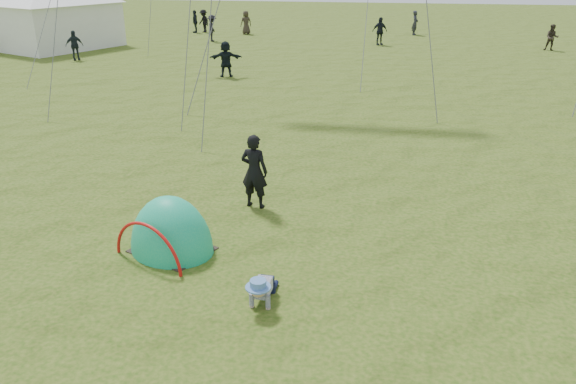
% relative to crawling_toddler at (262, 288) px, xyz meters
% --- Properties ---
extents(ground, '(140.00, 140.00, 0.00)m').
position_rel_crawling_toddler_xyz_m(ground, '(-0.95, 0.19, -0.29)').
color(ground, '#20430B').
extents(crawling_toddler, '(0.56, 0.78, 0.59)m').
position_rel_crawling_toddler_xyz_m(crawling_toddler, '(0.00, 0.00, 0.00)').
color(crawling_toddler, black).
rests_on(crawling_toddler, ground).
extents(popup_tent, '(2.19, 2.02, 2.28)m').
position_rel_crawling_toddler_xyz_m(popup_tent, '(-2.16, 1.50, -0.29)').
color(popup_tent, '#06A27A').
rests_on(popup_tent, ground).
extents(standing_adult, '(0.70, 0.52, 1.74)m').
position_rel_crawling_toddler_xyz_m(standing_adult, '(-1.03, 3.88, 0.58)').
color(standing_adult, black).
rests_on(standing_adult, ground).
extents(event_marquee, '(9.19, 9.19, 4.82)m').
position_rel_crawling_toddler_xyz_m(event_marquee, '(-19.83, 26.39, 2.12)').
color(event_marquee, white).
rests_on(event_marquee, ground).
extents(crowd_person_0, '(0.60, 0.74, 1.76)m').
position_rel_crawling_toddler_xyz_m(crowd_person_0, '(3.57, 36.87, 0.59)').
color(crowd_person_0, '#25262F').
rests_on(crowd_person_0, ground).
extents(crowd_person_1, '(0.90, 0.77, 1.59)m').
position_rel_crawling_toddler_xyz_m(crowd_person_1, '(11.75, 30.52, 0.50)').
color(crowd_person_1, '#332B23').
rests_on(crowd_person_1, ground).
extents(crowd_person_2, '(0.82, 1.07, 1.68)m').
position_rel_crawling_toddler_xyz_m(crowd_person_2, '(-13.15, 35.33, 0.55)').
color(crowd_person_2, black).
rests_on(crowd_person_2, ground).
extents(crowd_person_3, '(1.26, 1.18, 1.70)m').
position_rel_crawling_toddler_xyz_m(crowd_person_3, '(-12.57, 35.71, 0.56)').
color(crowd_person_3, black).
rests_on(crowd_person_3, ground).
extents(crowd_person_4, '(1.00, 0.90, 1.71)m').
position_rel_crawling_toddler_xyz_m(crowd_person_4, '(-9.05, 35.18, 0.56)').
color(crowd_person_4, '#2F281E').
rests_on(crowd_person_4, ground).
extents(crowd_person_5, '(1.66, 0.90, 1.71)m').
position_rel_crawling_toddler_xyz_m(crowd_person_5, '(-5.96, 18.79, 0.56)').
color(crowd_person_5, black).
rests_on(crowd_person_5, ground).
extents(crowd_person_8, '(0.99, 0.92, 1.63)m').
position_rel_crawling_toddler_xyz_m(crowd_person_8, '(-15.73, 21.99, 0.52)').
color(crowd_person_8, '#1B242A').
rests_on(crowd_person_8, ground).
extents(crowd_person_9, '(0.85, 1.24, 1.77)m').
position_rel_crawling_toddler_xyz_m(crowd_person_9, '(-10.37, 30.85, 0.59)').
color(crowd_person_9, black).
rests_on(crowd_person_9, ground).
extents(crowd_person_12, '(0.41, 0.62, 1.67)m').
position_rel_crawling_toddler_xyz_m(crowd_person_12, '(3.58, 37.14, 0.54)').
color(crowd_person_12, black).
rests_on(crowd_person_12, ground).
extents(crowd_person_14, '(1.14, 0.84, 1.79)m').
position_rel_crawling_toddler_xyz_m(crowd_person_14, '(1.10, 31.07, 0.60)').
color(crowd_person_14, black).
rests_on(crowd_person_14, ground).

